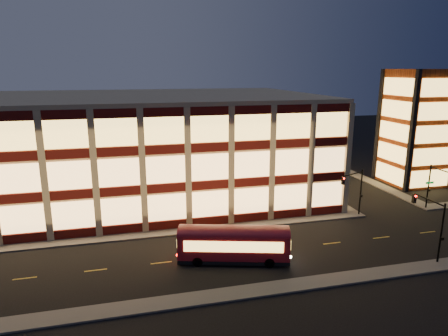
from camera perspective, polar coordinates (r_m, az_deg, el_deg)
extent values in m
plane|color=black|center=(45.16, -7.11, -9.61)|extent=(200.00, 200.00, 0.00)
cube|color=#514F4C|center=(45.84, -11.05, -9.30)|extent=(54.00, 2.00, 0.15)
cube|color=#514F4C|center=(66.87, 10.89, -1.84)|extent=(2.00, 30.00, 0.15)
cube|color=#514F4C|center=(72.12, 18.85, -1.19)|extent=(2.00, 30.00, 0.15)
cube|color=#514F4C|center=(33.70, -4.18, -18.16)|extent=(100.00, 2.00, 0.15)
cube|color=tan|center=(59.22, -12.28, 2.95)|extent=(50.00, 30.00, 14.00)
cube|color=tan|center=(58.32, -12.65, 9.96)|extent=(50.40, 30.40, 0.50)
cube|color=#470C0A|center=(46.43, -11.15, -8.23)|extent=(50.10, 0.25, 1.00)
cube|color=#FFBD6B|center=(45.71, -11.27, -5.78)|extent=(49.00, 0.20, 3.00)
cube|color=#470C0A|center=(66.35, 10.23, -1.42)|extent=(0.25, 30.10, 1.00)
cube|color=#FFBD6B|center=(65.83, 10.29, 0.35)|extent=(0.20, 29.00, 3.00)
cube|color=#470C0A|center=(44.98, -11.41, -3.03)|extent=(50.10, 0.25, 1.00)
cube|color=#FFBD6B|center=(44.44, -11.54, -0.43)|extent=(49.00, 0.20, 3.00)
cube|color=#470C0A|center=(65.34, 10.39, 2.31)|extent=(0.25, 30.10, 1.00)
cube|color=#FFBD6B|center=(64.95, 10.46, 4.12)|extent=(0.20, 29.00, 3.00)
cube|color=#470C0A|center=(43.92, -11.68, 2.47)|extent=(50.10, 0.25, 1.00)
cube|color=#FFBD6B|center=(43.58, -11.82, 5.18)|extent=(49.00, 0.20, 3.00)
cube|color=#470C0A|center=(64.62, 10.56, 6.13)|extent=(0.25, 30.10, 1.00)
cube|color=#FFBD6B|center=(64.37, 10.63, 7.98)|extent=(0.20, 29.00, 3.00)
cube|color=#8C3814|center=(70.04, 25.78, 5.20)|extent=(8.00, 8.00, 18.00)
cube|color=black|center=(64.46, 25.28, 4.61)|extent=(0.60, 0.60, 18.00)
cube|color=black|center=(70.75, 21.22, 5.72)|extent=(0.60, 0.60, 18.00)
cube|color=black|center=(75.63, 26.21, 5.71)|extent=(0.60, 0.60, 18.00)
cube|color=#FFC559|center=(68.33, 27.30, -1.33)|extent=(6.60, 0.16, 2.60)
cube|color=#FFC559|center=(68.83, 22.54, -0.73)|extent=(0.16, 6.60, 2.60)
cube|color=#FFC559|center=(67.61, 27.62, 1.45)|extent=(6.60, 0.16, 2.60)
cube|color=#FFC559|center=(68.12, 22.80, 2.04)|extent=(0.16, 6.60, 2.60)
cube|color=#FFC559|center=(67.05, 27.95, 4.29)|extent=(6.60, 0.16, 2.60)
cube|color=#FFC559|center=(67.56, 23.07, 4.86)|extent=(0.16, 6.60, 2.60)
cube|color=#FFC559|center=(66.66, 28.28, 7.16)|extent=(6.60, 0.16, 2.60)
cube|color=#FFC559|center=(67.18, 23.35, 7.72)|extent=(0.16, 6.60, 2.60)
cube|color=#FFC559|center=(66.44, 28.62, 10.06)|extent=(6.60, 0.16, 2.60)
cube|color=#FFC559|center=(66.96, 23.63, 10.60)|extent=(0.16, 6.60, 2.60)
cylinder|color=black|center=(52.73, 18.93, -3.32)|extent=(0.18, 0.18, 6.00)
cylinder|color=black|center=(50.49, 17.95, -0.81)|extent=(3.56, 1.63, 0.14)
cube|color=black|center=(49.10, 16.63, -1.73)|extent=(0.32, 0.32, 0.95)
sphere|color=#FF0C05|center=(48.87, 16.76, -1.44)|extent=(0.20, 0.20, 0.20)
cube|color=black|center=(52.69, 19.01, -3.80)|extent=(0.25, 0.18, 0.28)
cylinder|color=black|center=(58.69, 27.17, -2.41)|extent=(0.18, 0.18, 6.00)
cylinder|color=black|center=(56.63, 28.78, -0.32)|extent=(0.14, 4.00, 0.14)
cube|color=black|center=(58.65, 27.25, -2.84)|extent=(0.25, 0.18, 0.28)
cube|color=#0C7226|center=(58.43, 27.33, -1.89)|extent=(1.20, 0.06, 0.28)
cylinder|color=black|center=(42.91, 28.60, -8.26)|extent=(0.18, 0.18, 6.00)
cylinder|color=black|center=(43.43, 27.26, -4.06)|extent=(0.14, 4.00, 0.14)
cube|color=black|center=(45.00, 25.53, -3.94)|extent=(0.32, 0.32, 0.95)
sphere|color=#FF0C05|center=(44.79, 25.71, -3.64)|extent=(0.20, 0.20, 0.20)
cube|color=black|center=(42.91, 28.72, -8.84)|extent=(0.25, 0.18, 0.28)
cube|color=maroon|center=(38.70, 1.38, -10.78)|extent=(10.80, 5.43, 2.41)
cube|color=black|center=(39.31, 1.37, -12.66)|extent=(10.80, 5.43, 0.37)
cylinder|color=black|center=(38.40, -3.79, -13.19)|extent=(0.99, 0.56, 0.94)
cylinder|color=black|center=(40.46, -3.47, -11.70)|extent=(0.99, 0.56, 0.94)
cylinder|color=black|center=(38.36, 6.50, -13.29)|extent=(0.99, 0.56, 0.94)
cylinder|color=black|center=(40.41, 6.25, -11.79)|extent=(0.99, 0.56, 0.94)
cube|color=#FFC559|center=(37.35, 1.36, -11.20)|extent=(8.88, 2.62, 1.05)
cube|color=#FFC559|center=(39.79, 1.40, -9.56)|extent=(8.88, 2.62, 1.05)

